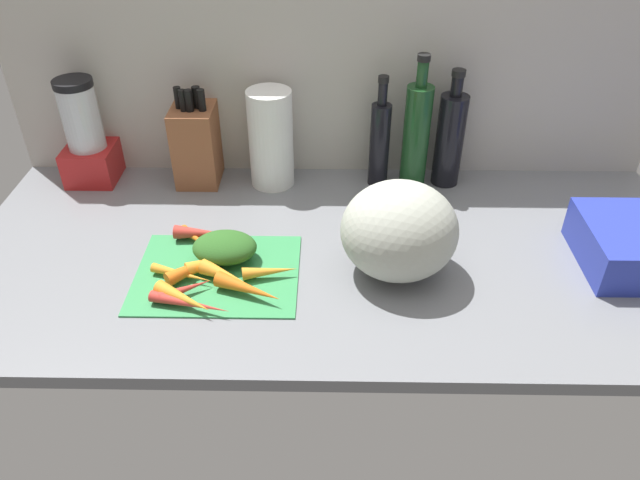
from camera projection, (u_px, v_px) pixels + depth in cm
name	position (u px, v px, depth cm)	size (l,w,h in cm)	color
ground_plane	(332.00, 253.00, 140.64)	(170.00, 80.00, 3.00)	slate
wall_back	(334.00, 63.00, 153.38)	(170.00, 3.00, 60.00)	#BCB7AD
cutting_board	(217.00, 273.00, 131.55)	(35.42, 28.02, 0.80)	#338C4C
carrot_0	(204.00, 233.00, 140.10)	(3.32, 3.32, 13.59)	red
carrot_1	(270.00, 271.00, 129.12)	(2.79, 2.79, 11.78)	orange
carrot_2	(184.00, 299.00, 121.61)	(3.31, 3.31, 13.42)	orange
carrot_3	(204.00, 263.00, 131.16)	(3.15, 3.15, 17.83)	orange
carrot_4	(185.00, 289.00, 124.70)	(2.37, 2.37, 11.14)	red
carrot_5	(182.00, 274.00, 128.84)	(2.14, 2.14, 14.24)	orange
carrot_6	(189.00, 304.00, 121.05)	(2.41, 2.41, 17.10)	red
carrot_7	(248.00, 289.00, 123.93)	(3.47, 3.47, 14.95)	orange
carrot_8	(198.00, 239.00, 139.33)	(2.07, 2.07, 12.24)	orange
carrot_9	(225.00, 275.00, 127.51)	(3.57, 3.57, 11.67)	orange
carrot_10	(220.00, 260.00, 132.04)	(3.10, 3.10, 14.90)	orange
carrot_greens_pile	(225.00, 247.00, 133.35)	(14.23, 10.95, 6.02)	#2D6023
winter_squash	(399.00, 231.00, 126.69)	(24.81, 23.18, 21.24)	#B2B7A8
knife_block	(196.00, 144.00, 158.64)	(11.03, 12.97, 26.38)	brown
blender_appliance	(86.00, 138.00, 158.28)	(12.87, 12.87, 28.19)	red
paper_towel_roll	(271.00, 139.00, 156.28)	(11.54, 11.54, 25.95)	white
bottle_0	(380.00, 142.00, 156.66)	(5.27, 5.27, 29.81)	black
bottle_1	(416.00, 135.00, 154.32)	(6.87, 6.87, 35.56)	#19421E
bottle_2	(450.00, 138.00, 156.52)	(7.30, 7.30, 31.24)	black
dish_rack	(639.00, 245.00, 132.29)	(24.51, 23.85, 9.71)	#2838AD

